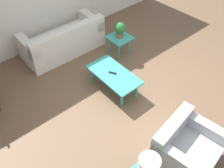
# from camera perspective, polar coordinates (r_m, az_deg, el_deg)

# --- Properties ---
(ground_plane) EXTENTS (14.00, 14.00, 0.00)m
(ground_plane) POSITION_cam_1_polar(r_m,az_deg,el_deg) (5.33, 4.54, -4.53)
(ground_plane) COLOR brown
(sofa) EXTENTS (0.89, 1.96, 0.80)m
(sofa) POSITION_cam_1_polar(r_m,az_deg,el_deg) (6.51, -10.44, 9.05)
(sofa) COLOR silver
(sofa) RESTS_ON ground_plane
(armchair) EXTENTS (1.03, 1.09, 0.72)m
(armchair) POSITION_cam_1_polar(r_m,az_deg,el_deg) (4.56, 15.83, -13.18)
(armchair) COLOR #A8ADB2
(armchair) RESTS_ON ground_plane
(coffee_table) EXTENTS (1.16, 0.60, 0.41)m
(coffee_table) POSITION_cam_1_polar(r_m,az_deg,el_deg) (5.38, 0.39, 1.88)
(coffee_table) COLOR teal
(coffee_table) RESTS_ON ground_plane
(side_table_plant) EXTENTS (0.50, 0.50, 0.49)m
(side_table_plant) POSITION_cam_1_polar(r_m,az_deg,el_deg) (6.29, 1.66, 9.61)
(side_table_plant) COLOR teal
(side_table_plant) RESTS_ON ground_plane
(potted_plant) EXTENTS (0.26, 0.26, 0.37)m
(potted_plant) POSITION_cam_1_polar(r_m,az_deg,el_deg) (6.12, 1.72, 11.86)
(potted_plant) COLOR brown
(potted_plant) RESTS_ON side_table_plant
(table_lamp) EXTENTS (0.29, 0.29, 0.49)m
(table_lamp) POSITION_cam_1_polar(r_m,az_deg,el_deg) (3.66, 8.02, -17.27)
(table_lamp) COLOR #333333
(table_lamp) RESTS_ON side_table_lamp
(remote_control) EXTENTS (0.16, 0.11, 0.02)m
(remote_control) POSITION_cam_1_polar(r_m,az_deg,el_deg) (5.36, 0.12, 2.45)
(remote_control) COLOR black
(remote_control) RESTS_ON coffee_table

